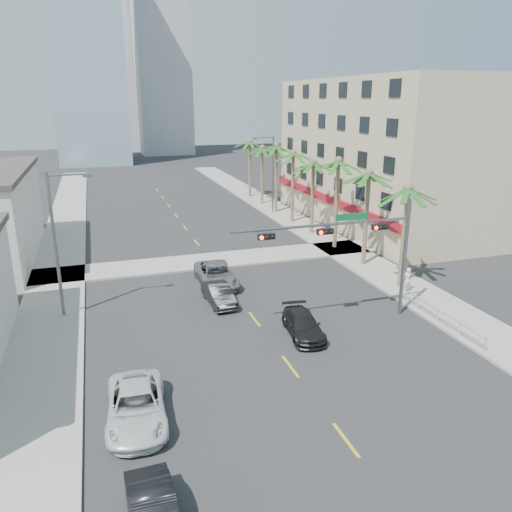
{
  "coord_description": "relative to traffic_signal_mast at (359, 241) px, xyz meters",
  "views": [
    {
      "loc": [
        -8.55,
        -16.84,
        12.99
      ],
      "look_at": [
        0.67,
        11.76,
        3.5
      ],
      "focal_mm": 35.0,
      "sensor_mm": 36.0,
      "label": 1
    }
  ],
  "objects": [
    {
      "name": "palm_tree_6",
      "position": [
        5.82,
        35.25,
        2.02
      ],
      "size": [
        4.8,
        4.8,
        7.8
      ],
      "color": "brown",
      "rests_on": "ground"
    },
    {
      "name": "palm_tree_5",
      "position": [
        5.82,
        30.05,
        2.72
      ],
      "size": [
        4.8,
        4.8,
        8.52
      ],
      "color": "brown",
      "rests_on": "ground"
    },
    {
      "name": "car_lane_right",
      "position": [
        -3.78,
        -0.86,
        -4.43
      ],
      "size": [
        2.31,
        4.57,
        1.27
      ],
      "primitive_type": "imported",
      "rotation": [
        0.0,
        0.0,
        -0.12
      ],
      "color": "black",
      "rests_on": "ground"
    },
    {
      "name": "ground",
      "position": [
        -5.78,
        -7.95,
        -5.06
      ],
      "size": [
        260.0,
        260.0,
        0.0
      ],
      "primitive_type": "plane",
      "color": "#262628",
      "rests_on": "ground"
    },
    {
      "name": "streetlight_right",
      "position": [
        5.21,
        30.05,
        -0.0
      ],
      "size": [
        2.55,
        0.25,
        9.0
      ],
      "color": "slate",
      "rests_on": "ground"
    },
    {
      "name": "tower_far_center",
      "position": [
        -8.78,
        117.05,
        15.94
      ],
      "size": [
        16.0,
        16.0,
        42.0
      ],
      "primitive_type": "cube",
      "color": "#ADADB2",
      "rests_on": "ground"
    },
    {
      "name": "palm_tree_4",
      "position": [
        5.82,
        24.85,
        2.37
      ],
      "size": [
        4.8,
        4.8,
        8.16
      ],
      "color": "brown",
      "rests_on": "ground"
    },
    {
      "name": "guardrail",
      "position": [
        4.52,
        -1.95,
        -4.39
      ],
      "size": [
        0.08,
        8.08,
        1.0
      ],
      "color": "silver",
      "rests_on": "ground"
    },
    {
      "name": "tower_far_left",
      "position": [
        -13.78,
        87.05,
        18.94
      ],
      "size": [
        14.0,
        14.0,
        48.0
      ],
      "primitive_type": "cube",
      "color": "#99B2C6",
      "rests_on": "ground"
    },
    {
      "name": "sidewalk_cross",
      "position": [
        -5.78,
        14.05,
        -4.99
      ],
      "size": [
        80.0,
        4.0,
        0.15
      ],
      "primitive_type": "cube",
      "color": "gray",
      "rests_on": "ground"
    },
    {
      "name": "palm_tree_7",
      "position": [
        5.82,
        40.45,
        2.37
      ],
      "size": [
        4.8,
        4.8,
        8.16
      ],
      "color": "brown",
      "rests_on": "ground"
    },
    {
      "name": "building_right",
      "position": [
        16.21,
        22.05,
        2.43
      ],
      "size": [
        15.25,
        28.0,
        15.0
      ],
      "color": "tan",
      "rests_on": "ground"
    },
    {
      "name": "sidewalk_left",
      "position": [
        -17.78,
        12.05,
        -4.99
      ],
      "size": [
        4.0,
        120.0,
        0.15
      ],
      "primitive_type": "cube",
      "color": "gray",
      "rests_on": "ground"
    },
    {
      "name": "car_lane_center",
      "position": [
        -6.6,
        8.65,
        -4.3
      ],
      "size": [
        2.67,
        5.57,
        1.53
      ],
      "primitive_type": "imported",
      "rotation": [
        0.0,
        0.0,
        -0.02
      ],
      "color": "#A5A5A9",
      "rests_on": "ground"
    },
    {
      "name": "car_parked_far",
      "position": [
        -13.58,
        -6.15,
        -4.34
      ],
      "size": [
        2.77,
        5.38,
        1.45
      ],
      "primitive_type": "imported",
      "rotation": [
        0.0,
        0.0,
        -0.07
      ],
      "color": "white",
      "rests_on": "ground"
    },
    {
      "name": "palm_tree_1",
      "position": [
        5.82,
        9.25,
        2.37
      ],
      "size": [
        4.8,
        4.8,
        8.16
      ],
      "color": "brown",
      "rests_on": "ground"
    },
    {
      "name": "sidewalk_right",
      "position": [
        6.22,
        12.05,
        -4.99
      ],
      "size": [
        4.0,
        120.0,
        0.15
      ],
      "primitive_type": "cube",
      "color": "gray",
      "rests_on": "ground"
    },
    {
      "name": "palm_tree_3",
      "position": [
        5.82,
        19.65,
        2.02
      ],
      "size": [
        4.8,
        4.8,
        7.8
      ],
      "color": "brown",
      "rests_on": "ground"
    },
    {
      "name": "palm_tree_0",
      "position": [
        5.82,
        4.05,
        2.02
      ],
      "size": [
        4.8,
        4.8,
        7.8
      ],
      "color": "brown",
      "rests_on": "ground"
    },
    {
      "name": "car_lane_left",
      "position": [
        -7.28,
        5.15,
        -4.39
      ],
      "size": [
        1.64,
        4.14,
        1.34
      ],
      "primitive_type": "imported",
      "rotation": [
        0.0,
        0.0,
        0.06
      ],
      "color": "black",
      "rests_on": "ground"
    },
    {
      "name": "streetlight_left",
      "position": [
        -16.78,
        6.05,
        -0.0
      ],
      "size": [
        2.55,
        0.25,
        9.0
      ],
      "color": "slate",
      "rests_on": "ground"
    },
    {
      "name": "palm_tree_2",
      "position": [
        5.82,
        14.45,
        2.72
      ],
      "size": [
        4.8,
        4.8,
        8.52
      ],
      "color": "brown",
      "rests_on": "ground"
    },
    {
      "name": "pedestrian",
      "position": [
        5.62,
        2.9,
        -4.05
      ],
      "size": [
        0.69,
        0.52,
        1.72
      ],
      "primitive_type": "imported",
      "rotation": [
        0.0,
        0.0,
        3.34
      ],
      "color": "white",
      "rests_on": "sidewalk_right"
    },
    {
      "name": "traffic_signal_mast",
      "position": [
        0.0,
        0.0,
        0.0
      ],
      "size": [
        11.12,
        0.54,
        7.2
      ],
      "color": "slate",
      "rests_on": "ground"
    },
    {
      "name": "tower_far_right",
      "position": [
        3.22,
        102.05,
        24.94
      ],
      "size": [
        12.0,
        12.0,
        60.0
      ],
      "primitive_type": "cube",
      "color": "#ADADB2",
      "rests_on": "ground"
    }
  ]
}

